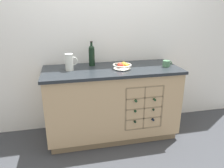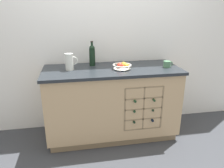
% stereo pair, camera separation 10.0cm
% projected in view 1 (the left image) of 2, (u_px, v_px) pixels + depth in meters
% --- Properties ---
extents(ground_plane, '(14.00, 14.00, 0.00)m').
position_uv_depth(ground_plane, '(112.00, 134.00, 3.00)').
color(ground_plane, '#383A3F').
extents(back_wall, '(4.40, 0.06, 2.55)m').
position_uv_depth(back_wall, '(106.00, 36.00, 2.93)').
color(back_wall, white).
rests_on(back_wall, ground_plane).
extents(kitchen_island, '(1.69, 0.70, 0.93)m').
position_uv_depth(kitchen_island, '(112.00, 102.00, 2.84)').
color(kitchen_island, '#8B7354').
rests_on(kitchen_island, ground_plane).
extents(fruit_bowl, '(0.23, 0.23, 0.08)m').
position_uv_depth(fruit_bowl, '(122.00, 66.00, 2.65)').
color(fruit_bowl, silver).
rests_on(fruit_bowl, kitchen_island).
extents(white_pitcher, '(0.15, 0.10, 0.20)m').
position_uv_depth(white_pitcher, '(69.00, 62.00, 2.57)').
color(white_pitcher, silver).
rests_on(white_pitcher, kitchen_island).
extents(ceramic_mug, '(0.12, 0.09, 0.08)m').
position_uv_depth(ceramic_mug, '(166.00, 64.00, 2.75)').
color(ceramic_mug, '#4C7A56').
rests_on(ceramic_mug, kitchen_island).
extents(standing_wine_bottle, '(0.08, 0.08, 0.31)m').
position_uv_depth(standing_wine_bottle, '(92.00, 55.00, 2.77)').
color(standing_wine_bottle, black).
rests_on(standing_wine_bottle, kitchen_island).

